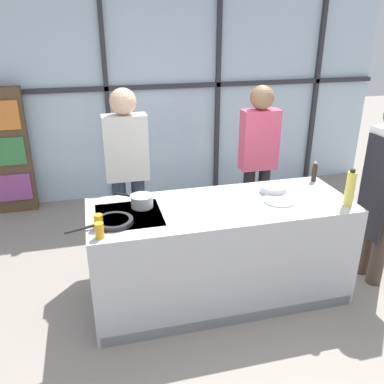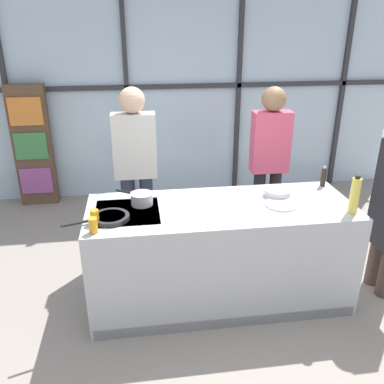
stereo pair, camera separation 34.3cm
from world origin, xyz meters
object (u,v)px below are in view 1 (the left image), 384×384
pepper_grinder (314,172)px  saucepan (142,201)px  oil_bottle (350,189)px  frying_pan (113,221)px  juice_glass_near (99,230)px  spectator_center_left (258,155)px  mixing_bowl (273,189)px  chef (384,184)px  juice_glass_far (99,222)px  spectator_far_left (127,165)px  white_plate (280,200)px

pepper_grinder → saucepan: bearing=-173.9°
oil_bottle → frying_pan: bearing=175.8°
oil_bottle → juice_glass_near: size_ratio=2.78×
spectator_center_left → mixing_bowl: spectator_center_left is taller
chef → mixing_bowl: 1.01m
frying_pan → juice_glass_far: size_ratio=4.43×
chef → pepper_grinder: chef is taller
oil_bottle → chef: bearing=20.7°
spectator_center_left → juice_glass_far: bearing=31.9°
spectator_far_left → pepper_grinder: spectator_far_left is taller
mixing_bowl → oil_bottle: (0.49, -0.41, 0.12)m
saucepan → oil_bottle: size_ratio=0.98×
spectator_far_left → oil_bottle: size_ratio=5.58×
pepper_grinder → spectator_far_left: bearing=161.3°
juice_glass_far → chef: bearing=2.2°
spectator_far_left → spectator_center_left: bearing=-180.0°
saucepan → oil_bottle: bearing=-13.2°
juice_glass_near → mixing_bowl: bearing=16.6°
spectator_far_left → chef: bearing=156.2°
spectator_center_left → juice_glass_near: size_ratio=15.28×
spectator_center_left → saucepan: bearing=29.4°
pepper_grinder → juice_glass_near: (-2.06, -0.63, -0.03)m
white_plate → pepper_grinder: pepper_grinder is taller
pepper_grinder → juice_glass_near: size_ratio=1.72×
chef → frying_pan: bearing=91.0°
white_plate → oil_bottle: (0.52, -0.22, 0.15)m
chef → oil_bottle: (-0.49, -0.19, 0.08)m
juice_glass_far → oil_bottle: bearing=-2.5°
spectator_far_left → juice_glass_far: 1.12m
chef → pepper_grinder: bearing=51.0°
spectator_far_left → frying_pan: size_ratio=3.50×
mixing_bowl → juice_glass_far: (-1.56, -0.32, 0.02)m
frying_pan → mixing_bowl: (1.45, 0.27, 0.01)m
frying_pan → pepper_grinder: size_ratio=2.59×
mixing_bowl → oil_bottle: oil_bottle is taller
spectator_center_left → chef: bearing=129.9°
white_plate → mixing_bowl: size_ratio=1.21×
spectator_center_left → juice_glass_far: (-1.72, -1.07, -0.05)m
mixing_bowl → pepper_grinder: size_ratio=1.16×
juice_glass_near → frying_pan: bearing=61.0°
mixing_bowl → oil_bottle: bearing=-40.3°
oil_bottle → juice_glass_far: (-2.05, 0.09, -0.09)m
chef → saucepan: (-2.18, 0.21, -0.02)m
saucepan → chef: bearing=-5.5°
frying_pan → mixing_bowl: bearing=10.6°
spectator_far_left → pepper_grinder: (1.73, -0.59, -0.02)m
juice_glass_far → pepper_grinder: bearing=13.3°
chef → juice_glass_near: 2.55m
white_plate → spectator_center_left: bearing=78.4°
spectator_far_left → juice_glass_far: size_ratio=15.50×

